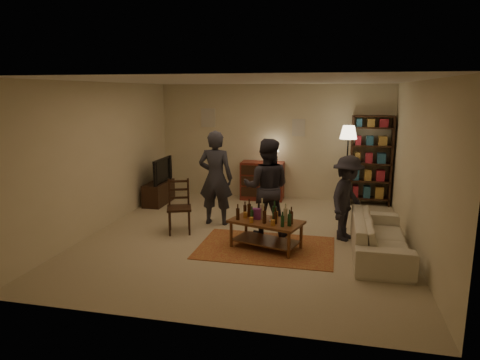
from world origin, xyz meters
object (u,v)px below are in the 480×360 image
(dresser, at_px, (263,180))
(person_by_sofa, at_px, (347,198))
(sofa, at_px, (380,237))
(person_left, at_px, (216,178))
(tv_stand, at_px, (159,187))
(floor_lamp, at_px, (348,138))
(coffee_table, at_px, (266,224))
(bookshelf, at_px, (371,160))
(person_right, at_px, (266,188))
(dining_chair, at_px, (179,204))

(dresser, relative_size, person_by_sofa, 0.92)
(sofa, relative_size, person_left, 1.15)
(tv_stand, bearing_deg, dresser, 22.07)
(floor_lamp, height_order, person_left, floor_lamp)
(coffee_table, relative_size, tv_stand, 1.21)
(sofa, bearing_deg, person_left, 70.95)
(sofa, bearing_deg, tv_stand, 64.66)
(bookshelf, bearing_deg, coffee_table, -119.30)
(coffee_table, height_order, tv_stand, tv_stand)
(tv_stand, height_order, dresser, dresser)
(dresser, height_order, person_left, person_left)
(tv_stand, height_order, sofa, tv_stand)
(person_right, bearing_deg, coffee_table, 96.86)
(coffee_table, xyz_separation_m, dresser, (-0.60, 3.20, 0.06))
(coffee_table, height_order, floor_lamp, floor_lamp)
(tv_stand, bearing_deg, floor_lamp, 6.04)
(tv_stand, xyz_separation_m, bookshelf, (4.69, 0.98, 0.65))
(person_left, bearing_deg, floor_lamp, -147.42)
(coffee_table, bearing_deg, person_right, 98.93)
(bookshelf, height_order, person_left, bookshelf)
(floor_lamp, xyz_separation_m, person_right, (-1.41, -2.06, -0.69))
(sofa, height_order, person_left, person_left)
(person_right, bearing_deg, sofa, 160.80)
(dresser, distance_m, person_by_sofa, 3.12)
(person_right, bearing_deg, bookshelf, -128.83)
(dresser, xyz_separation_m, bookshelf, (2.44, 0.07, 0.56))
(bookshelf, relative_size, person_left, 1.11)
(floor_lamp, bearing_deg, person_by_sofa, -90.51)
(coffee_table, xyz_separation_m, person_by_sofa, (1.29, 0.73, 0.32))
(coffee_table, height_order, dresser, dresser)
(sofa, xyz_separation_m, person_by_sofa, (-0.50, 0.65, 0.43))
(bookshelf, xyz_separation_m, person_left, (-2.99, -2.16, -0.13))
(person_left, relative_size, person_by_sofa, 1.23)
(dresser, bearing_deg, floor_lamp, -13.91)
(floor_lamp, bearing_deg, person_left, -146.67)
(sofa, relative_size, person_right, 1.20)
(dresser, distance_m, floor_lamp, 2.24)
(dining_chair, height_order, person_left, person_left)
(floor_lamp, distance_m, sofa, 2.96)
(coffee_table, xyz_separation_m, floor_lamp, (1.31, 2.73, 1.14))
(tv_stand, xyz_separation_m, sofa, (4.64, -2.20, -0.08))
(dining_chair, distance_m, person_left, 0.90)
(dining_chair, relative_size, sofa, 0.48)
(bookshelf, distance_m, person_right, 3.25)
(dining_chair, bearing_deg, dresser, 47.59)
(coffee_table, distance_m, person_left, 1.68)
(sofa, height_order, person_right, person_right)
(tv_stand, distance_m, dresser, 2.43)
(dresser, bearing_deg, person_right, -78.85)
(bookshelf, height_order, person_right, bookshelf)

